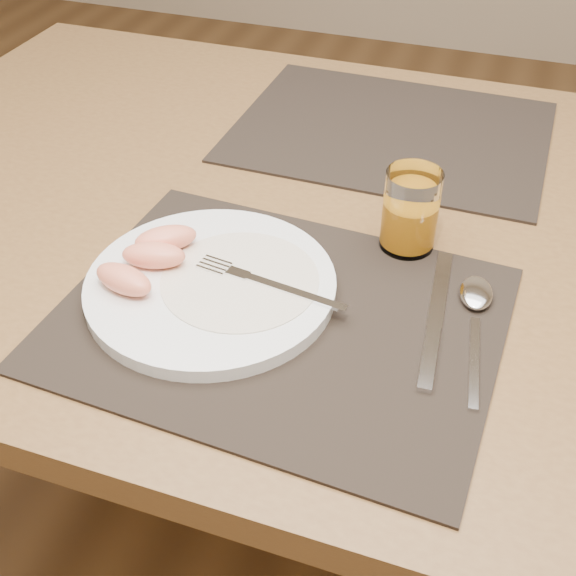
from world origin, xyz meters
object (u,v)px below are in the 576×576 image
(juice_glass, at_px, (410,214))
(placemat_far, at_px, (391,131))
(spoon, at_px, (476,302))
(plate, at_px, (211,285))
(placemat_near, at_px, (279,318))
(fork, at_px, (258,280))
(knife, at_px, (434,327))
(table, at_px, (335,260))

(juice_glass, bearing_deg, placemat_far, 106.36)
(spoon, bearing_deg, plate, -166.07)
(placemat_near, height_order, spoon, spoon)
(fork, xyz_separation_m, knife, (0.19, 0.01, -0.02))
(placemat_near, relative_size, juice_glass, 4.67)
(table, xyz_separation_m, spoon, (0.19, -0.14, 0.09))
(placemat_far, distance_m, knife, 0.43)
(placemat_near, bearing_deg, fork, 140.30)
(plate, bearing_deg, table, 67.90)
(table, xyz_separation_m, fork, (-0.03, -0.19, 0.11))
(table, relative_size, knife, 6.35)
(placemat_near, height_order, fork, fork)
(fork, distance_m, knife, 0.19)
(table, bearing_deg, placemat_near, -90.16)
(table, height_order, fork, fork)
(plate, height_order, juice_glass, juice_glass)
(table, xyz_separation_m, plate, (-0.08, -0.21, 0.10))
(table, distance_m, fork, 0.22)
(placemat_far, relative_size, spoon, 2.34)
(knife, bearing_deg, plate, -175.49)
(placemat_near, distance_m, spoon, 0.21)
(placemat_far, bearing_deg, juice_glass, -73.64)
(placemat_near, bearing_deg, placemat_far, 87.50)
(plate, relative_size, fork, 1.54)
(plate, bearing_deg, spoon, 13.93)
(juice_glass, bearing_deg, knife, -66.94)
(table, bearing_deg, spoon, -35.79)
(placemat_far, distance_m, spoon, 0.40)
(spoon, bearing_deg, placemat_far, 115.71)
(placemat_far, distance_m, fork, 0.42)
(table, relative_size, placemat_far, 3.11)
(fork, height_order, spoon, fork)
(placemat_near, relative_size, placemat_far, 1.00)
(placemat_near, distance_m, knife, 0.16)
(placemat_far, bearing_deg, knife, -71.38)
(placemat_far, xyz_separation_m, juice_glass, (0.08, -0.27, 0.05))
(table, bearing_deg, plate, -112.10)
(table, bearing_deg, fork, -100.14)
(placemat_near, height_order, juice_glass, juice_glass)
(spoon, distance_m, juice_glass, 0.13)
(fork, height_order, juice_glass, juice_glass)
(fork, xyz_separation_m, spoon, (0.22, 0.05, -0.01))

